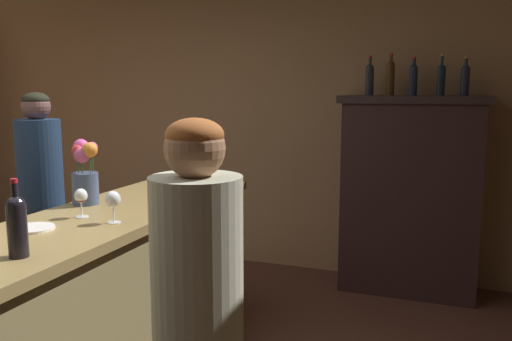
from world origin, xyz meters
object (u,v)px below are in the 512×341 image
(flower_arrangement, at_px, (85,174))
(bartender, at_px, (198,314))
(display_cabinet, at_px, (410,192))
(wine_glass_mid, at_px, (81,197))
(wine_glass_rear, at_px, (113,200))
(patron_redhead, at_px, (42,197))
(display_bottle_midleft, at_px, (390,76))
(bar_counter, at_px, (70,330))
(display_bottle_left, at_px, (370,78))
(cheese_plate, at_px, (32,228))
(display_bottle_center, at_px, (413,78))
(wine_bottle_merlot, at_px, (17,223))
(display_bottle_right, at_px, (465,79))
(display_bottle_midright, at_px, (441,78))

(flower_arrangement, bearing_deg, bartender, -35.43)
(display_cabinet, bearing_deg, wine_glass_mid, -122.30)
(wine_glass_rear, bearing_deg, patron_redhead, 146.26)
(display_cabinet, bearing_deg, display_bottle_midleft, 180.00)
(display_bottle_midleft, bearing_deg, patron_redhead, -145.13)
(bar_counter, relative_size, display_bottle_left, 9.18)
(wine_glass_rear, bearing_deg, flower_arrangement, 143.16)
(cheese_plate, relative_size, display_bottle_left, 0.62)
(display_bottle_center, bearing_deg, patron_redhead, -147.18)
(bar_counter, distance_m, flower_arrangement, 0.84)
(wine_bottle_merlot, xyz_separation_m, cheese_plate, (-0.25, 0.33, -0.12))
(display_bottle_midleft, xyz_separation_m, display_bottle_right, (0.55, -0.00, -0.02))
(flower_arrangement, xyz_separation_m, cheese_plate, (0.12, -0.52, -0.16))
(wine_bottle_merlot, distance_m, wine_glass_mid, 0.63)
(display_bottle_midleft, distance_m, bartender, 2.90)
(display_cabinet, bearing_deg, wine_bottle_merlot, -113.33)
(cheese_plate, xyz_separation_m, display_bottle_midright, (1.66, 2.50, 0.71))
(display_cabinet, relative_size, display_bottle_midleft, 4.85)
(wine_bottle_merlot, bearing_deg, display_bottle_midleft, 69.97)
(display_cabinet, distance_m, cheese_plate, 2.91)
(wine_glass_rear, height_order, display_bottle_center, display_bottle_center)
(bartender, bearing_deg, display_bottle_left, -93.49)
(bar_counter, bearing_deg, display_bottle_left, 67.27)
(display_bottle_left, relative_size, display_bottle_right, 1.07)
(flower_arrangement, distance_m, bartender, 1.35)
(flower_arrangement, height_order, display_bottle_right, display_bottle_right)
(cheese_plate, relative_size, display_bottle_midleft, 0.58)
(flower_arrangement, bearing_deg, display_bottle_left, 58.05)
(wine_bottle_merlot, distance_m, display_bottle_left, 3.02)
(wine_bottle_merlot, height_order, display_bottle_left, display_bottle_left)
(wine_glass_rear, xyz_separation_m, display_bottle_midright, (1.39, 2.27, 0.61))
(wine_glass_rear, xyz_separation_m, patron_redhead, (-1.15, 0.77, -0.22))
(bar_counter, bearing_deg, display_cabinet, 60.59)
(wine_glass_rear, height_order, flower_arrangement, flower_arrangement)
(display_bottle_midright, bearing_deg, display_bottle_midleft, -180.00)
(bar_counter, height_order, patron_redhead, patron_redhead)
(patron_redhead, xyz_separation_m, bartender, (1.83, -1.24, -0.05))
(flower_arrangement, height_order, cheese_plate, flower_arrangement)
(display_bottle_center, relative_size, display_bottle_right, 1.01)
(wine_glass_mid, height_order, cheese_plate, wine_glass_mid)
(flower_arrangement, bearing_deg, patron_redhead, 147.94)
(display_bottle_midright, height_order, patron_redhead, display_bottle_midright)
(display_bottle_midleft, height_order, display_bottle_right, display_bottle_midleft)
(cheese_plate, height_order, display_bottle_left, display_bottle_left)
(display_cabinet, distance_m, display_bottle_midleft, 0.94)
(display_bottle_left, distance_m, display_bottle_center, 0.34)
(display_bottle_left, bearing_deg, display_bottle_center, 0.00)
(wine_bottle_merlot, xyz_separation_m, wine_glass_rear, (0.02, 0.56, -0.02))
(bar_counter, relative_size, wine_bottle_merlot, 9.61)
(display_bottle_midleft, height_order, bartender, display_bottle_midleft)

